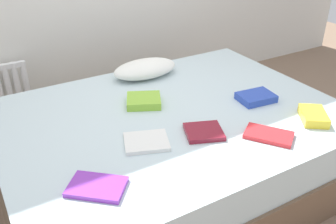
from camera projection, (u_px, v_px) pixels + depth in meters
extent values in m
plane|color=#7F6651|center=(172.00, 180.00, 2.42)|extent=(8.00, 8.00, 0.00)
cube|color=brown|center=(172.00, 162.00, 2.35)|extent=(2.00, 1.50, 0.28)
cube|color=silver|center=(172.00, 129.00, 2.23)|extent=(1.96, 1.46, 0.22)
cylinder|color=white|center=(0.00, 94.00, 2.82)|extent=(0.04, 0.04, 0.45)
cylinder|color=white|center=(10.00, 92.00, 2.85)|extent=(0.04, 0.04, 0.45)
cylinder|color=white|center=(18.00, 90.00, 2.88)|extent=(0.04, 0.04, 0.45)
cylinder|color=white|center=(27.00, 88.00, 2.91)|extent=(0.04, 0.04, 0.45)
cube|color=white|center=(11.00, 116.00, 2.94)|extent=(0.37, 0.04, 0.04)
ellipsoid|color=white|center=(145.00, 69.00, 2.61)|extent=(0.47, 0.26, 0.12)
cube|color=white|center=(146.00, 142.00, 1.89)|extent=(0.27, 0.25, 0.02)
cube|color=#2847B7|center=(256.00, 97.00, 2.30)|extent=(0.23, 0.18, 0.04)
cube|color=maroon|center=(204.00, 132.00, 1.97)|extent=(0.25, 0.24, 0.03)
cube|color=yellow|center=(313.00, 116.00, 2.09)|extent=(0.22, 0.24, 0.05)
cube|color=purple|center=(97.00, 187.00, 1.59)|extent=(0.29, 0.28, 0.02)
cube|color=red|center=(269.00, 135.00, 1.95)|extent=(0.26, 0.28, 0.02)
cube|color=#8CC638|center=(144.00, 101.00, 2.26)|extent=(0.26, 0.26, 0.05)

